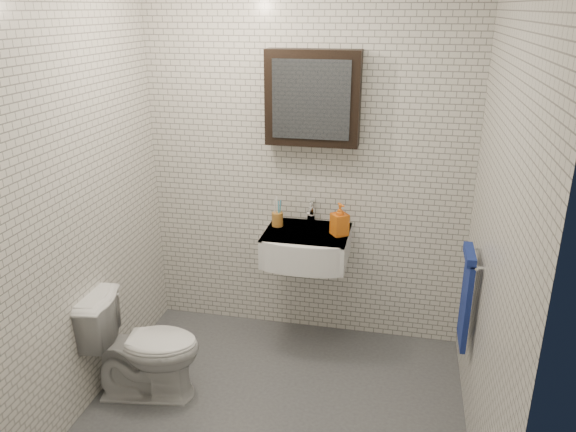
# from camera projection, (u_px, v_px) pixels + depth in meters

# --- Properties ---
(ground) EXTENTS (2.20, 2.00, 0.01)m
(ground) POSITION_uv_depth(u_px,v_px,m) (273.00, 412.00, 3.30)
(ground) COLOR #45474C
(ground) RESTS_ON ground
(room_shell) EXTENTS (2.22, 2.02, 2.51)m
(room_shell) POSITION_uv_depth(u_px,v_px,m) (271.00, 173.00, 2.79)
(room_shell) COLOR silver
(room_shell) RESTS_ON ground
(washbasin) EXTENTS (0.55, 0.50, 0.20)m
(washbasin) POSITION_uv_depth(u_px,v_px,m) (306.00, 247.00, 3.70)
(washbasin) COLOR white
(washbasin) RESTS_ON room_shell
(faucet) EXTENTS (0.06, 0.20, 0.15)m
(faucet) POSITION_uv_depth(u_px,v_px,m) (311.00, 214.00, 3.82)
(faucet) COLOR silver
(faucet) RESTS_ON washbasin
(mirror_cabinet) EXTENTS (0.60, 0.15, 0.60)m
(mirror_cabinet) POSITION_uv_depth(u_px,v_px,m) (313.00, 98.00, 3.54)
(mirror_cabinet) COLOR black
(mirror_cabinet) RESTS_ON room_shell
(towel_rail) EXTENTS (0.09, 0.30, 0.58)m
(towel_rail) POSITION_uv_depth(u_px,v_px,m) (467.00, 294.00, 3.16)
(towel_rail) COLOR silver
(towel_rail) RESTS_ON room_shell
(toothbrush_cup) EXTENTS (0.09, 0.09, 0.21)m
(toothbrush_cup) POSITION_uv_depth(u_px,v_px,m) (277.00, 219.00, 3.78)
(toothbrush_cup) COLOR #A06828
(toothbrush_cup) RESTS_ON washbasin
(soap_bottle) EXTENTS (0.14, 0.14, 0.21)m
(soap_bottle) POSITION_uv_depth(u_px,v_px,m) (340.00, 219.00, 3.61)
(soap_bottle) COLOR #F75D1A
(soap_bottle) RESTS_ON washbasin
(toilet) EXTENTS (0.71, 0.47, 0.68)m
(toilet) POSITION_uv_depth(u_px,v_px,m) (144.00, 346.00, 3.36)
(toilet) COLOR white
(toilet) RESTS_ON ground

